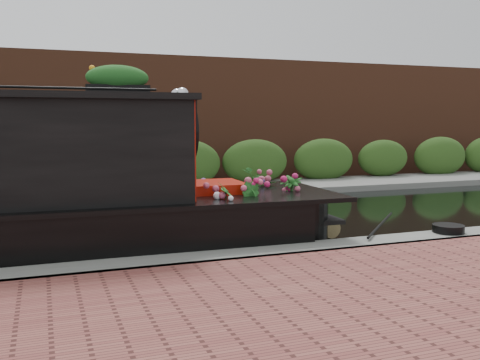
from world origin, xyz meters
name	(u,v)px	position (x,y,z in m)	size (l,w,h in m)	color
ground	(142,228)	(0.00, 0.00, 0.00)	(80.00, 80.00, 0.00)	black
near_bank_coping	(188,277)	(0.00, -3.30, 0.00)	(40.00, 0.60, 0.50)	slate
far_bank_path	(113,198)	(0.00, 4.20, 0.00)	(40.00, 2.40, 0.34)	slate
far_hedge	(109,193)	(0.00, 5.10, 0.00)	(40.00, 1.10, 2.80)	#2C4E1A
far_brick_wall	(101,185)	(0.00, 7.20, 0.00)	(40.00, 1.00, 8.00)	brown
rope_fender	(326,227)	(2.86, -1.79, 0.16)	(0.33, 0.33, 0.40)	olive
coiled_mooring_rope	(448,229)	(4.19, -3.22, 0.31)	(0.48, 0.48, 0.12)	black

